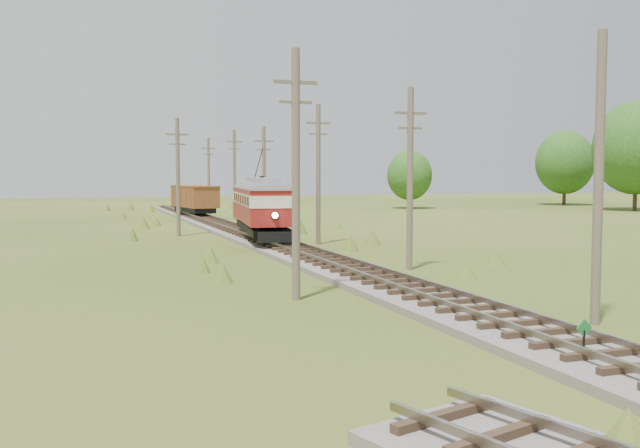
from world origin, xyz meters
name	(u,v)px	position (x,y,z in m)	size (l,w,h in m)	color
ground	(636,379)	(0.00, 0.00, 0.00)	(260.00, 260.00, 0.00)	#304815
railbed_main	(259,239)	(0.00, 34.00, 0.19)	(3.60, 96.00, 0.57)	#605B54
switch_marker	(584,337)	(-0.20, 1.50, 0.63)	(0.45, 0.06, 1.08)	black
streetcar	(262,203)	(0.00, 33.07, 2.63)	(4.46, 12.50, 5.66)	black
gondola	(195,198)	(0.00, 60.52, 2.07)	(3.81, 8.71, 2.80)	black
gravel_pile	(266,220)	(4.00, 47.14, 0.57)	(3.35, 3.55, 1.22)	gray
utility_pole_r_1	(599,179)	(3.10, 5.00, 4.40)	(0.30, 0.30, 8.80)	brown
utility_pole_r_2	(410,177)	(3.30, 18.00, 4.42)	(1.60, 0.30, 8.60)	brown
utility_pole_r_3	(318,173)	(3.20, 31.00, 4.63)	(1.60, 0.30, 9.00)	brown
utility_pole_r_4	(264,177)	(3.00, 44.00, 4.32)	(1.60, 0.30, 8.40)	brown
utility_pole_r_5	(234,174)	(3.40, 57.00, 4.58)	(1.60, 0.30, 8.90)	brown
utility_pole_r_6	(209,174)	(3.20, 70.00, 4.47)	(1.60, 0.30, 8.70)	brown
utility_pole_l_a	(296,172)	(-4.20, 12.00, 4.63)	(1.60, 0.30, 9.00)	brown
utility_pole_l_b	(178,176)	(-4.50, 40.00, 4.42)	(1.60, 0.30, 8.60)	brown
tree_right_4	(636,148)	(54.00, 58.00, 7.75)	(10.50, 10.50, 13.53)	#38281C
tree_right_5	(565,162)	(56.00, 74.00, 6.19)	(8.40, 8.40, 10.82)	#38281C
tree_mid_b	(410,175)	(30.00, 72.00, 4.33)	(5.88, 5.88, 7.57)	#38281C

